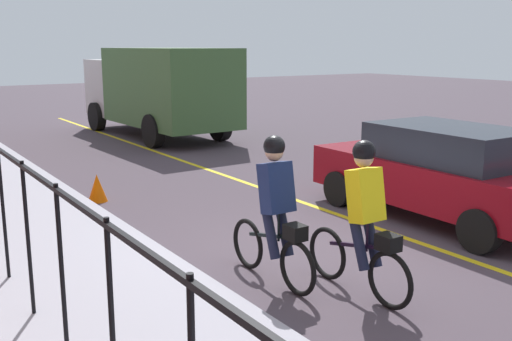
% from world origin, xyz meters
% --- Properties ---
extents(ground_plane, '(80.00, 80.00, 0.00)m').
position_xyz_m(ground_plane, '(0.00, 0.00, 0.00)').
color(ground_plane, '#483C45').
extents(lane_line_centre, '(36.00, 0.12, 0.01)m').
position_xyz_m(lane_line_centre, '(0.00, -1.60, 0.00)').
color(lane_line_centre, yellow).
rests_on(lane_line_centre, ground).
extents(sidewalk, '(40.00, 3.20, 0.15)m').
position_xyz_m(sidewalk, '(0.00, 3.40, 0.07)').
color(sidewalk, '#A09DA9').
rests_on(sidewalk, ground).
extents(iron_fence, '(14.19, 0.04, 1.60)m').
position_xyz_m(iron_fence, '(1.00, 3.80, 1.25)').
color(iron_fence, black).
rests_on(iron_fence, sidewalk).
extents(cyclist_lead, '(1.71, 0.36, 1.83)m').
position_xyz_m(cyclist_lead, '(-1.46, 0.43, 0.91)').
color(cyclist_lead, black).
rests_on(cyclist_lead, ground).
extents(cyclist_follow, '(1.71, 0.36, 1.83)m').
position_xyz_m(cyclist_follow, '(-0.61, 1.05, 0.91)').
color(cyclist_follow, black).
rests_on(cyclist_follow, ground).
extents(patrol_sedan, '(4.43, 1.99, 1.58)m').
position_xyz_m(patrol_sedan, '(0.11, -2.83, 0.82)').
color(patrol_sedan, maroon).
rests_on(patrol_sedan, ground).
extents(box_truck_background, '(6.78, 2.70, 2.78)m').
position_xyz_m(box_truck_background, '(11.25, -2.89, 1.55)').
color(box_truck_background, '#3B5F32').
rests_on(box_truck_background, ground).
extents(traffic_cone_near, '(0.36, 0.36, 0.52)m').
position_xyz_m(traffic_cone_near, '(4.41, 1.54, 0.26)').
color(traffic_cone_near, '#E55802').
rests_on(traffic_cone_near, ground).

